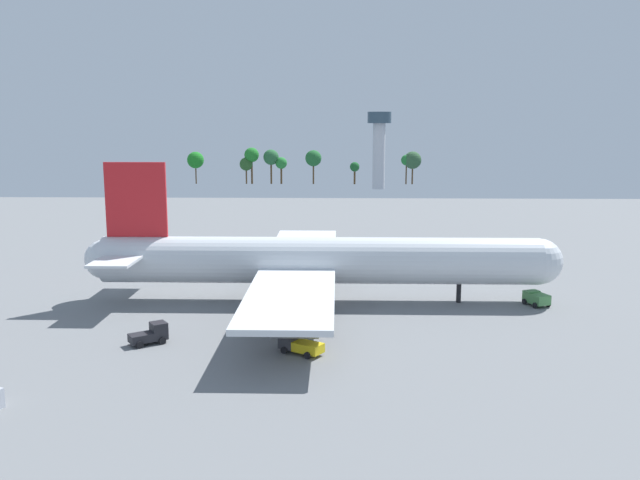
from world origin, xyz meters
TOP-DOWN VIEW (x-y plane):
  - ground_plane at (0.00, 0.00)m, footprint 278.56×278.56m
  - cargo_airplane at (-0.25, 0.00)m, footprint 69.64×63.34m
  - fuel_truck at (-1.76, -22.73)m, footprint 5.46×4.47m
  - pushback_tractor at (-19.58, -19.75)m, footprint 4.70×4.05m
  - baggage_tug at (31.17, -1.45)m, footprint 3.66×4.24m
  - safety_cone_nose at (31.34, 0.02)m, footprint 0.48×0.48m
  - control_tower at (18.86, 173.78)m, footprint 9.39×9.39m
  - tree_line_backdrop at (-15.02, 195.09)m, footprint 101.31×7.51m

SIDE VIEW (x-z plane):
  - ground_plane at x=0.00m, z-range 0.00..0.00m
  - safety_cone_nose at x=31.34m, z-range 0.00..0.68m
  - fuel_truck at x=-1.76m, z-range 0.01..2.06m
  - baggage_tug at x=31.17m, z-range 0.11..2.05m
  - pushback_tractor at x=-19.58m, z-range -0.06..2.37m
  - cargo_airplane at x=-0.25m, z-range -4.14..16.25m
  - tree_line_backdrop at x=-15.02m, z-range 2.61..18.30m
  - control_tower at x=18.86m, z-range 3.57..34.02m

